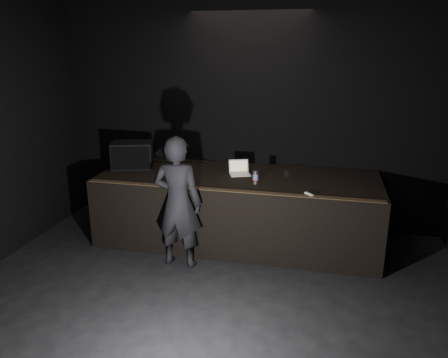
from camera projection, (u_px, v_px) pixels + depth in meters
room_walls at (172, 147)px, 3.46m from camera, size 6.10×7.10×3.52m
stage_riser at (238, 208)px, 6.45m from camera, size 4.00×1.50×1.00m
riser_lip at (228, 190)px, 5.64m from camera, size 3.92×0.10×0.01m
stage_monitor at (132, 155)px, 6.67m from camera, size 0.70×0.59×0.40m
cable at (180, 161)px, 7.06m from camera, size 0.94×0.20×0.02m
laptop at (239, 171)px, 6.37m from camera, size 0.36×0.34×0.20m
beer_can at (256, 177)px, 5.90m from camera, size 0.08×0.08×0.18m
plastic_cup at (286, 174)px, 6.19m from camera, size 0.08×0.08×0.10m
wii_remote at (309, 194)px, 5.47m from camera, size 0.12×0.13×0.03m
person at (178, 203)px, 5.59m from camera, size 0.65×0.45×1.74m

